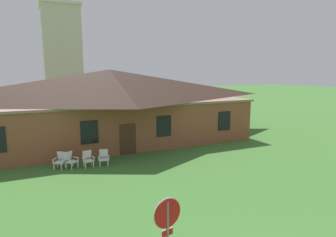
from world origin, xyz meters
TOP-DOWN VIEW (x-y plane):
  - brick_building at (-0.00, 19.35)m, footprint 21.68×10.40m
  - dome_tower at (-1.88, 38.73)m, footprint 5.18×5.18m
  - stop_sign at (-2.77, 1.98)m, footprint 0.80×0.17m
  - lawn_chair_by_porch at (-4.50, 13.22)m, footprint 0.84×0.87m
  - lawn_chair_near_door at (-3.97, 13.02)m, footprint 0.85×0.87m
  - lawn_chair_left_end at (-3.00, 12.84)m, footprint 0.68×0.71m
  - lawn_chair_middle at (-2.08, 12.71)m, footprint 0.72×0.76m

SIDE VIEW (x-z plane):
  - lawn_chair_by_porch at x=-4.50m, z-range 0.02..0.98m
  - lawn_chair_near_door at x=-3.97m, z-range 0.02..0.98m
  - lawn_chair_left_end at x=-3.00m, z-range 0.02..0.98m
  - lawn_chair_middle at x=-2.08m, z-range 0.02..0.98m
  - stop_sign at x=-2.77m, z-range 0.51..2.98m
  - brick_building at x=0.00m, z-range 0.06..5.84m
  - dome_tower at x=-1.88m, z-range -0.83..19.53m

